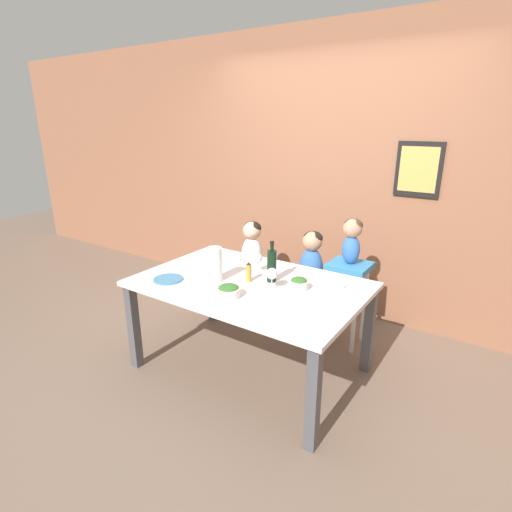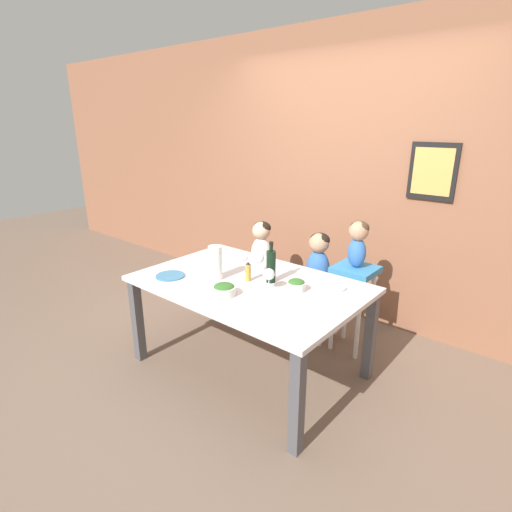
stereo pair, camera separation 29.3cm
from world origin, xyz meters
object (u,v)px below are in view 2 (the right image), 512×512
at_px(person_baby_right, 358,239).
at_px(dinner_plate_front_left, 170,276).
at_px(dinner_plate_back_left, 235,258).
at_px(dinner_plate_back_right, 331,287).
at_px(chair_right_highchair, 354,287).
at_px(chair_far_left, 261,279).
at_px(person_child_center, 318,258).
at_px(paper_towel_roll, 215,263).
at_px(chair_far_center, 316,296).
at_px(wine_glass_far, 259,259).
at_px(salad_bowl_large, 224,289).
at_px(salad_bowl_small, 296,285).
at_px(person_child_left, 261,245).
at_px(wine_bottle, 271,266).
at_px(wine_glass_near, 269,275).

height_order(person_baby_right, dinner_plate_front_left, person_baby_right).
distance_m(dinner_plate_back_left, dinner_plate_back_right, 0.96).
bearing_deg(dinner_plate_back_right, chair_right_highchair, 95.43).
height_order(chair_far_left, person_child_center, person_child_center).
xyz_separation_m(chair_far_left, paper_towel_roll, (0.28, -0.88, 0.47)).
height_order(chair_far_center, wine_glass_far, wine_glass_far).
distance_m(chair_far_left, chair_right_highchair, 0.99).
bearing_deg(salad_bowl_large, salad_bowl_small, 48.67).
distance_m(person_child_center, salad_bowl_large, 1.06).
bearing_deg(person_baby_right, dinner_plate_front_left, -132.88).
relative_size(chair_far_left, salad_bowl_small, 3.43).
relative_size(person_child_center, dinner_plate_front_left, 2.27).
xyz_separation_m(person_child_left, person_baby_right, (0.98, 0.00, 0.24)).
distance_m(chair_far_left, paper_towel_roll, 1.04).
bearing_deg(wine_glass_far, person_baby_right, 46.66).
distance_m(chair_far_center, wine_glass_far, 0.75).
relative_size(chair_far_center, wine_glass_far, 2.95).
bearing_deg(wine_bottle, salad_bowl_small, -2.79).
relative_size(chair_right_highchair, dinner_plate_front_left, 3.39).
height_order(salad_bowl_large, dinner_plate_back_left, salad_bowl_large).
distance_m(person_baby_right, wine_glass_far, 0.79).
xyz_separation_m(wine_glass_near, wine_glass_far, (-0.27, 0.22, 0.00)).
xyz_separation_m(chair_right_highchair, paper_towel_roll, (-0.70, -0.88, 0.29)).
bearing_deg(wine_bottle, wine_glass_near, -57.73).
xyz_separation_m(chair_right_highchair, person_child_left, (-0.98, 0.00, 0.17)).
relative_size(wine_bottle, dinner_plate_back_right, 1.41).
bearing_deg(salad_bowl_small, person_child_left, 141.86).
relative_size(chair_far_center, salad_bowl_large, 2.81).
bearing_deg(chair_far_left, dinner_plate_back_left, -81.36).
bearing_deg(dinner_plate_front_left, paper_towel_roll, 33.10).
distance_m(person_child_left, wine_bottle, 0.93).
bearing_deg(dinner_plate_front_left, dinner_plate_back_left, 81.91).
bearing_deg(paper_towel_roll, wine_bottle, 31.26).
height_order(chair_far_left, salad_bowl_large, salad_bowl_large).
distance_m(wine_glass_near, dinner_plate_back_right, 0.46).
relative_size(person_baby_right, dinner_plate_front_left, 1.73).
height_order(chair_far_center, wine_bottle, wine_bottle).
bearing_deg(wine_glass_near, dinner_plate_front_left, -158.60).
height_order(chair_far_center, salad_bowl_large, salad_bowl_large).
relative_size(person_child_center, dinner_plate_back_right, 2.27).
height_order(person_baby_right, wine_glass_near, person_baby_right).
xyz_separation_m(chair_right_highchair, wine_glass_far, (-0.54, -0.57, 0.28)).
height_order(chair_far_left, dinner_plate_front_left, dinner_plate_front_left).
bearing_deg(wine_bottle, dinner_plate_back_right, 25.68).
distance_m(chair_far_center, wine_bottle, 0.82).
distance_m(chair_far_left, chair_far_center, 0.63).
xyz_separation_m(wine_bottle, paper_towel_roll, (-0.35, -0.22, 0.00)).
height_order(chair_far_center, dinner_plate_back_right, dinner_plate_back_right).
xyz_separation_m(salad_bowl_large, salad_bowl_small, (0.33, 0.38, 0.00)).
bearing_deg(person_baby_right, person_child_center, -179.91).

